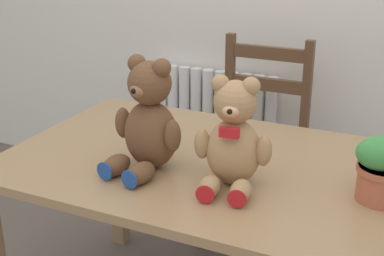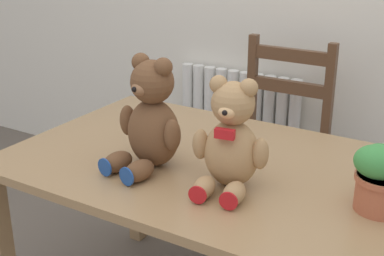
{
  "view_description": "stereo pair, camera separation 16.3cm",
  "coord_description": "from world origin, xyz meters",
  "px_view_note": "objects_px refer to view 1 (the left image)",
  "views": [
    {
      "loc": [
        0.62,
        -1.06,
        1.45
      ],
      "look_at": [
        -0.03,
        0.32,
        0.87
      ],
      "focal_mm": 50.0,
      "sensor_mm": 36.0,
      "label": 1
    },
    {
      "loc": [
        0.76,
        -0.98,
        1.45
      ],
      "look_at": [
        -0.03,
        0.32,
        0.87
      ],
      "focal_mm": 50.0,
      "sensor_mm": 36.0,
      "label": 2
    }
  ],
  "objects_px": {
    "teddy_bear_left": "(148,122)",
    "potted_plant": "(383,168)",
    "wooden_chair_behind": "(256,145)",
    "teddy_bear_right": "(233,140)"
  },
  "relations": [
    {
      "from": "teddy_bear_left",
      "to": "potted_plant",
      "type": "relative_size",
      "value": 1.88
    },
    {
      "from": "wooden_chair_behind",
      "to": "teddy_bear_right",
      "type": "distance_m",
      "value": 0.99
    },
    {
      "from": "teddy_bear_left",
      "to": "teddy_bear_right",
      "type": "bearing_deg",
      "value": -170.25
    },
    {
      "from": "wooden_chair_behind",
      "to": "teddy_bear_right",
      "type": "relative_size",
      "value": 2.86
    },
    {
      "from": "teddy_bear_left",
      "to": "teddy_bear_right",
      "type": "distance_m",
      "value": 0.29
    },
    {
      "from": "potted_plant",
      "to": "teddy_bear_left",
      "type": "bearing_deg",
      "value": -172.85
    },
    {
      "from": "potted_plant",
      "to": "teddy_bear_right",
      "type": "bearing_deg",
      "value": -168.16
    },
    {
      "from": "wooden_chair_behind",
      "to": "teddy_bear_left",
      "type": "relative_size",
      "value": 2.64
    },
    {
      "from": "wooden_chair_behind",
      "to": "teddy_bear_left",
      "type": "height_order",
      "value": "teddy_bear_left"
    },
    {
      "from": "teddy_bear_left",
      "to": "potted_plant",
      "type": "xyz_separation_m",
      "value": [
        0.7,
        0.09,
        -0.06
      ]
    }
  ]
}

